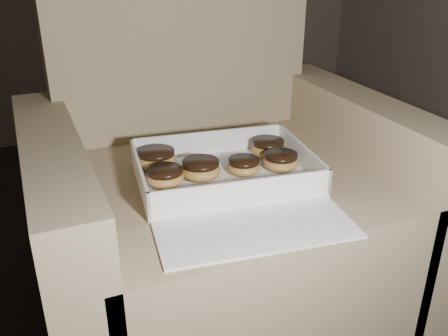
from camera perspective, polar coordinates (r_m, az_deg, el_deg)
armchair at (r=1.20m, az=-0.69°, el=-4.36°), size 0.83×0.70×0.86m
bakery_box at (r=1.03m, az=0.74°, el=-1.62°), size 0.41×0.46×0.06m
donut_a at (r=1.10m, az=-7.70°, el=1.06°), size 0.09×0.09×0.04m
donut_b at (r=1.04m, az=-2.66°, el=-0.13°), size 0.08×0.08×0.04m
donut_c at (r=1.02m, az=-6.74°, el=-0.98°), size 0.08×0.08×0.04m
donut_d at (r=1.16m, az=5.06°, el=2.36°), size 0.08×0.08×0.04m
donut_e at (r=1.07m, az=2.27°, el=0.25°), size 0.07×0.07×0.04m
donut_f at (r=1.09m, az=6.49°, el=0.80°), size 0.08×0.08×0.04m
crumb_a at (r=1.02m, az=5.67°, el=-2.05°), size 0.01×0.01×0.00m
crumb_b at (r=0.99m, az=-3.89°, el=-2.85°), size 0.01×0.01×0.00m
crumb_c at (r=1.03m, az=5.45°, el=-1.80°), size 0.01×0.01×0.00m
crumb_d at (r=1.07m, az=7.26°, el=-0.98°), size 0.01×0.01×0.00m
crumb_e at (r=1.01m, az=-7.12°, el=-2.55°), size 0.01×0.01×0.00m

